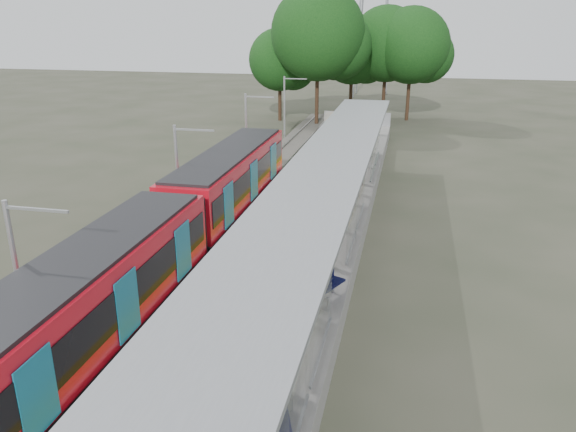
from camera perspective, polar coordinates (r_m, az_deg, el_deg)
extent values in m
cube|color=#59544C|center=(29.43, -6.81, -0.78)|extent=(3.00, 70.00, 0.24)
cube|color=gray|center=(28.20, 1.84, -0.75)|extent=(6.00, 50.00, 1.00)
cube|color=yellow|center=(28.57, -3.18, 0.60)|extent=(0.60, 50.00, 0.02)
cube|color=#9EA0A5|center=(51.91, 7.02, 9.80)|extent=(6.00, 0.10, 1.20)
cube|color=black|center=(19.08, -19.24, -12.00)|extent=(2.50, 13.50, 0.70)
cube|color=red|center=(18.32, -19.80, -7.71)|extent=(2.65, 13.50, 2.50)
cube|color=black|center=(18.30, -19.82, -7.57)|extent=(2.72, 12.96, 1.20)
cube|color=black|center=(17.79, -20.27, -3.98)|extent=(2.40, 12.82, 0.15)
cube|color=#0C5F7F|center=(17.74, -15.96, -8.75)|extent=(0.04, 1.30, 2.00)
cube|color=black|center=(30.76, -5.84, 1.21)|extent=(2.50, 13.50, 0.70)
cube|color=red|center=(30.30, -5.94, 4.09)|extent=(2.65, 13.50, 2.50)
cube|color=black|center=(30.28, -5.94, 4.18)|extent=(2.72, 12.96, 1.20)
cube|color=black|center=(29.98, -6.03, 6.48)|extent=(2.40, 12.83, 0.15)
cube|color=#0C5F7F|center=(29.95, -3.45, 3.67)|extent=(0.04, 1.30, 2.00)
cylinder|color=black|center=(26.70, -8.93, -2.53)|extent=(2.20, 0.70, 0.70)
cube|color=black|center=(24.11, -11.09, -0.92)|extent=(2.30, 0.80, 2.40)
cube|color=#9EA0A5|center=(14.45, -0.57, -11.89)|extent=(0.25, 0.25, 3.50)
cube|color=#9EA0A5|center=(17.91, 2.30, -5.34)|extent=(0.25, 0.25, 3.50)
cube|color=#9EA0A5|center=(21.56, 4.18, -0.95)|extent=(0.25, 0.25, 3.50)
cube|color=#9EA0A5|center=(25.32, 5.51, 2.16)|extent=(0.25, 0.25, 3.50)
cube|color=#9EA0A5|center=(29.14, 6.50, 4.46)|extent=(0.25, 0.25, 3.50)
cube|color=#9EA0A5|center=(33.00, 7.26, 6.22)|extent=(0.25, 0.25, 3.50)
cube|color=#9EA0A5|center=(36.89, 7.86, 7.61)|extent=(0.25, 0.25, 3.50)
cube|color=#9EA0A5|center=(40.80, 8.35, 8.73)|extent=(0.25, 0.25, 3.50)
cube|color=gray|center=(22.96, 4.04, 5.13)|extent=(3.20, 38.00, 0.16)
cylinder|color=#9EA0A5|center=(23.24, 0.24, 5.15)|extent=(0.24, 38.00, 0.24)
cube|color=silver|center=(13.04, 0.53, -18.79)|extent=(0.05, 3.70, 2.20)
cube|color=silver|center=(16.31, 3.47, -10.20)|extent=(0.05, 3.70, 2.20)
cube|color=silver|center=(23.54, 6.55, -0.66)|extent=(0.05, 3.70, 2.20)
cube|color=silver|center=(27.31, 7.46, 2.18)|extent=(0.05, 3.70, 2.20)
cube|color=silver|center=(35.02, 8.68, 6.00)|extent=(0.05, 3.70, 2.20)
cube|color=silver|center=(38.91, 9.12, 7.34)|extent=(0.05, 3.70, 2.20)
cylinder|color=#382316|center=(59.57, -0.83, 11.64)|extent=(0.36, 0.36, 4.12)
sphere|color=#1A4814|center=(59.15, -0.85, 15.60)|extent=(6.27, 6.27, 6.27)
cylinder|color=#382316|center=(56.43, 2.95, 12.08)|extent=(0.36, 0.36, 5.89)
sphere|color=#1A4814|center=(55.97, 3.06, 18.06)|extent=(8.95, 8.95, 8.95)
cylinder|color=#382316|center=(61.79, 6.39, 12.09)|extent=(0.36, 0.36, 4.72)
sphere|color=#1A4814|center=(61.36, 6.56, 16.47)|extent=(7.18, 7.18, 7.18)
cylinder|color=#382316|center=(61.98, 9.70, 12.14)|extent=(0.36, 0.36, 5.10)
sphere|color=#1A4814|center=(61.55, 9.98, 16.84)|extent=(7.75, 7.75, 7.75)
cylinder|color=#382316|center=(60.96, 12.11, 11.84)|extent=(0.36, 0.36, 5.05)
sphere|color=#1A4814|center=(60.52, 12.46, 16.57)|extent=(7.67, 7.67, 7.67)
cylinder|color=#9EA0A5|center=(18.70, -25.62, -6.45)|extent=(0.16, 0.16, 5.40)
cube|color=#9EA0A5|center=(17.22, -24.19, 0.61)|extent=(2.00, 0.08, 0.08)
cylinder|color=#9EA0A5|center=(28.38, -11.12, 3.70)|extent=(0.16, 0.16, 5.40)
cube|color=#9EA0A5|center=(27.44, -9.52, 8.62)|extent=(2.00, 0.08, 0.08)
cylinder|color=#9EA0A5|center=(39.37, -4.26, 8.41)|extent=(0.16, 0.16, 5.40)
cube|color=#9EA0A5|center=(38.69, -2.90, 12.00)|extent=(2.00, 0.08, 0.08)
cylinder|color=#9EA0A5|center=(50.81, -0.37, 10.99)|extent=(0.16, 0.16, 5.40)
cube|color=#9EA0A5|center=(50.29, 0.77, 13.77)|extent=(2.00, 0.08, 0.08)
cube|color=#0D1144|center=(14.01, -1.07, -19.27)|extent=(1.04, 1.75, 0.07)
cube|color=#0D1144|center=(13.85, -2.02, -18.06)|extent=(0.63, 1.60, 0.61)
cube|color=#9EA0A5|center=(14.68, -0.42, -18.45)|extent=(0.44, 0.21, 0.49)
cube|color=#0D1144|center=(19.52, 3.89, -7.18)|extent=(1.19, 1.78, 0.07)
cube|color=#0D1144|center=(19.40, 3.24, -6.21)|extent=(0.79, 1.59, 0.63)
cube|color=#9EA0A5|center=(19.04, 3.56, -8.80)|extent=(0.44, 0.26, 0.50)
cube|color=#9EA0A5|center=(20.25, 4.17, -6.99)|extent=(0.44, 0.26, 0.50)
cube|color=#0D1144|center=(40.08, 7.50, 6.75)|extent=(0.54, 1.68, 0.07)
cube|color=#0D1144|center=(40.02, 7.20, 7.23)|extent=(0.10, 1.67, 0.61)
cube|color=#9EA0A5|center=(39.48, 7.39, 6.18)|extent=(0.45, 0.08, 0.49)
cube|color=#9EA0A5|center=(40.78, 7.57, 6.60)|extent=(0.45, 0.08, 0.49)
cylinder|color=beige|center=(18.14, 0.78, -8.46)|extent=(0.41, 0.41, 1.53)
cube|color=red|center=(17.73, 0.79, -5.84)|extent=(0.36, 0.10, 0.25)
cylinder|color=beige|center=(31.33, 6.61, 3.57)|extent=(0.38, 0.38, 1.44)
cube|color=red|center=(31.10, 6.67, 5.09)|extent=(0.34, 0.10, 0.24)
cylinder|color=#9EA0A5|center=(16.39, -1.74, -13.25)|extent=(0.42, 0.42, 0.81)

